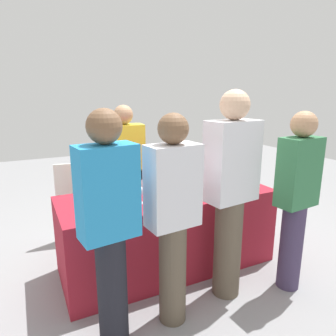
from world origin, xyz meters
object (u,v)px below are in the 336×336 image
object	(u,v)px
guest_0	(109,224)
server_pouring	(125,171)
wine_bottle_2	(140,181)
ice_bucket	(221,178)
wine_bottle_5	(192,176)
wine_bottle_6	(203,171)
wine_glass_3	(206,183)
guest_2	(230,190)
wine_bottle_3	(160,179)
wine_glass_2	(189,188)
wine_glass_4	(227,180)
guest_1	(173,215)
wine_bottle_1	(128,184)
wine_glass_1	(164,189)
menu_board	(80,202)
wine_bottle_4	(173,177)
wine_bottle_0	(94,191)
wine_bottle_7	(221,172)
guest_3	(296,196)
wine_glass_0	(141,191)

from	to	relation	value
guest_0	server_pouring	bearing A→B (deg)	60.89
wine_bottle_2	ice_bucket	size ratio (longest dim) A/B	1.36
wine_bottle_5	wine_bottle_6	bearing A→B (deg)	24.52
wine_glass_3	guest_2	bearing A→B (deg)	-97.77
server_pouring	wine_bottle_3	bearing A→B (deg)	113.45
wine_bottle_3	wine_bottle_5	xyz separation A→B (m)	(0.33, -0.06, 0.01)
wine_bottle_5	wine_glass_2	distance (m)	0.38
server_pouring	guest_0	distance (m)	1.53
wine_bottle_3	guest_0	distance (m)	1.15
wine_glass_4	guest_1	world-z (taller)	guest_1
wine_bottle_1	wine_glass_2	bearing A→B (deg)	-32.33
wine_glass_1	guest_2	distance (m)	0.58
server_pouring	wine_glass_2	bearing A→B (deg)	113.29
wine_bottle_3	wine_bottle_6	distance (m)	0.52
menu_board	wine_glass_2	bearing A→B (deg)	-47.19
wine_bottle_4	wine_bottle_6	bearing A→B (deg)	10.62
guest_2	wine_bottle_3	bearing A→B (deg)	102.64
wine_bottle_1	wine_glass_4	size ratio (longest dim) A/B	2.51
wine_glass_1	wine_glass_2	bearing A→B (deg)	-9.80
wine_bottle_0	guest_0	xyz separation A→B (m)	(-0.08, -0.78, 0.02)
wine_bottle_7	guest_0	xyz separation A→B (m)	(-1.42, -0.78, 0.00)
wine_glass_4	wine_bottle_3	bearing A→B (deg)	155.65
wine_glass_1	server_pouring	world-z (taller)	server_pouring
wine_glass_4	wine_glass_2	bearing A→B (deg)	-169.46
wine_bottle_2	menu_board	size ratio (longest dim) A/B	0.35
wine_bottle_4	wine_glass_3	world-z (taller)	wine_bottle_4
wine_glass_1	wine_bottle_3	bearing A→B (deg)	71.49
wine_bottle_2	guest_3	world-z (taller)	guest_3
wine_bottle_1	wine_glass_3	world-z (taller)	wine_bottle_1
wine_glass_3	wine_glass_1	bearing A→B (deg)	179.97
wine_glass_4	ice_bucket	xyz separation A→B (m)	(-0.04, 0.04, 0.01)
wine_glass_1	guest_1	size ratio (longest dim) A/B	0.10
wine_bottle_4	wine_glass_4	bearing A→B (deg)	-25.24
wine_bottle_1	wine_bottle_7	xyz separation A→B (m)	(1.03, -0.02, 0.00)
guest_1	menu_board	world-z (taller)	guest_1
wine_bottle_5	wine_bottle_1	bearing A→B (deg)	-178.95
wine_bottle_2	guest_2	xyz separation A→B (m)	(0.49, -0.75, 0.06)
wine_bottle_0	guest_1	distance (m)	0.85
wine_glass_1	wine_glass_4	bearing A→B (deg)	4.21
guest_3	wine_glass_3	bearing A→B (deg)	123.80
wine_bottle_2	guest_3	size ratio (longest dim) A/B	0.20
wine_bottle_1	wine_bottle_4	world-z (taller)	wine_bottle_1
wine_glass_2	wine_bottle_2	bearing A→B (deg)	133.96
wine_glass_0	wine_glass_2	distance (m)	0.44
wine_glass_3	wine_bottle_0	bearing A→B (deg)	166.53
guest_0	menu_board	world-z (taller)	guest_0
wine_glass_2	guest_3	xyz separation A→B (m)	(0.70, -0.57, -0.00)
wine_bottle_3	wine_glass_1	bearing A→B (deg)	-108.51
guest_1	wine_bottle_5	bearing A→B (deg)	47.11
wine_glass_1	wine_glass_2	xyz separation A→B (m)	(0.22, -0.04, -0.01)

